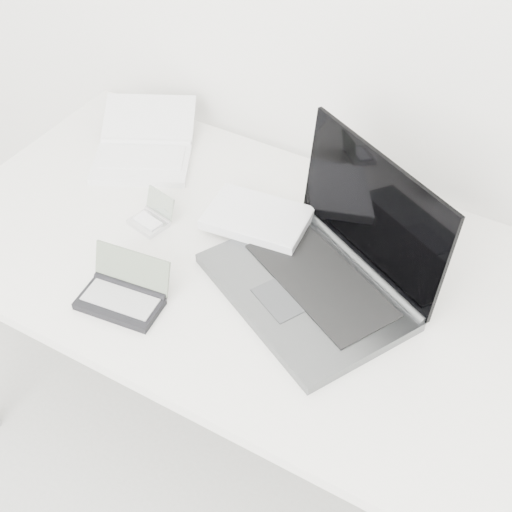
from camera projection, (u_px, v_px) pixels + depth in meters
The scene contains 5 objects.
desk at pixel (277, 284), 1.60m from camera, with size 1.60×0.80×0.73m.
laptop_large at pixel (314, 259), 1.52m from camera, with size 0.58×0.48×0.29m.
netbook_open_white at pixel (144, 150), 1.85m from camera, with size 0.36×0.39×0.08m.
pda_silver at pixel (152, 218), 1.67m from camera, with size 0.10×0.10×0.07m.
palmtop_charcoal at pixel (123, 294), 1.48m from camera, with size 0.19×0.14×0.09m.
Camera 1 is at (0.51, 0.57, 1.84)m, focal length 50.00 mm.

